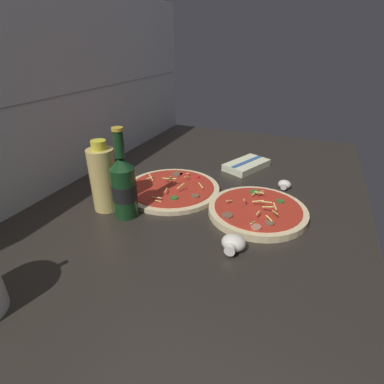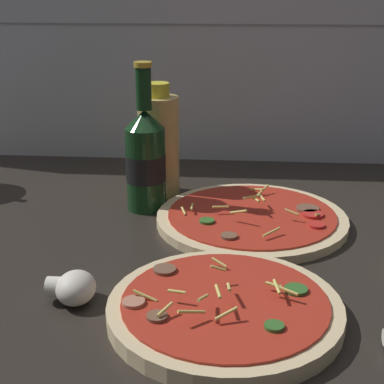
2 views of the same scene
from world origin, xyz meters
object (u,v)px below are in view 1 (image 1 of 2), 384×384
at_px(oil_bottle, 104,179).
at_px(dish_towel, 247,165).
at_px(beer_bottle, 124,186).
at_px(pizza_far, 172,189).
at_px(mushroom_left, 233,243).
at_px(pizza_near, 257,211).
at_px(mushroom_right, 284,185).

bearing_deg(oil_bottle, dish_towel, -34.13).
bearing_deg(dish_towel, beer_bottle, 153.53).
bearing_deg(pizza_far, mushroom_left, -129.83).
distance_m(pizza_near, pizza_far, 0.28).
bearing_deg(pizza_near, dish_towel, 18.38).
bearing_deg(mushroom_right, oil_bottle, 125.15).
height_order(beer_bottle, mushroom_right, beer_bottle).
height_order(oil_bottle, mushroom_right, oil_bottle).
height_order(mushroom_left, dish_towel, mushroom_left).
distance_m(pizza_far, dish_towel, 0.32).
relative_size(pizza_far, mushroom_right, 7.03).
relative_size(pizza_near, mushroom_right, 6.29).
relative_size(oil_bottle, dish_towel, 1.01).
distance_m(beer_bottle, mushroom_right, 0.50).
distance_m(pizza_near, oil_bottle, 0.42).
bearing_deg(beer_bottle, dish_towel, -26.47).
bearing_deg(mushroom_right, pizza_near, 165.79).
xyz_separation_m(pizza_far, mushroom_left, (-0.21, -0.26, 0.01)).
xyz_separation_m(pizza_near, mushroom_left, (-0.18, 0.02, 0.01)).
distance_m(oil_bottle, mushroom_right, 0.55).
relative_size(oil_bottle, mushroom_left, 3.39).
bearing_deg(oil_bottle, beer_bottle, -99.48).
distance_m(mushroom_left, mushroom_right, 0.37).
relative_size(beer_bottle, dish_towel, 1.24).
bearing_deg(dish_towel, mushroom_left, -170.22).
xyz_separation_m(pizza_far, beer_bottle, (-0.17, 0.05, 0.08)).
distance_m(oil_bottle, mushroom_left, 0.39).
bearing_deg(dish_towel, mushroom_right, -129.04).
bearing_deg(pizza_far, mushroom_right, -64.64).
xyz_separation_m(pizza_near, pizza_far, (0.04, 0.27, -0.00)).
bearing_deg(oil_bottle, mushroom_left, -97.75).
relative_size(pizza_near, dish_towel, 1.37).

